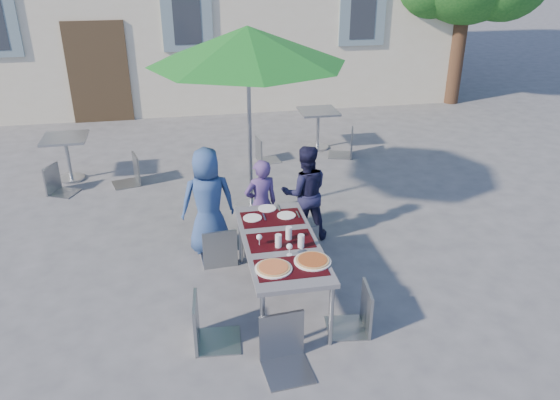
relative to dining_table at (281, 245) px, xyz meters
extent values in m
plane|color=#4E4E51|center=(-0.64, 0.04, -0.70)|extent=(90.00, 90.00, 0.00)
cube|color=#3B2D1C|center=(-2.64, 7.51, 0.40)|extent=(1.30, 0.06, 2.20)
cube|color=slate|center=(-0.64, 7.51, 1.50)|extent=(1.10, 0.06, 1.40)
cube|color=#262B33|center=(-0.64, 7.49, 1.50)|extent=(0.60, 0.04, 1.10)
cube|color=slate|center=(3.36, 7.51, 1.50)|extent=(1.10, 0.06, 1.40)
cube|color=#262B33|center=(3.36, 7.49, 1.50)|extent=(0.60, 0.04, 1.10)
cylinder|color=#422B1C|center=(5.86, 7.54, 0.70)|extent=(0.36, 0.36, 2.80)
cube|color=#48474C|center=(0.00, 0.00, 0.03)|extent=(0.80, 1.85, 0.05)
cylinder|color=gray|center=(-0.34, -0.86, -0.35)|extent=(0.05, 0.05, 0.70)
cylinder|color=gray|center=(0.34, -0.86, -0.35)|extent=(0.05, 0.05, 0.70)
cylinder|color=gray|center=(-0.34, 0.86, -0.35)|extent=(0.05, 0.05, 0.70)
cylinder|color=gray|center=(0.34, 0.86, -0.35)|extent=(0.05, 0.05, 0.70)
cube|color=black|center=(0.00, -0.55, 0.06)|extent=(0.70, 0.42, 0.01)
cube|color=black|center=(0.00, 0.00, 0.06)|extent=(0.70, 0.42, 0.01)
cube|color=black|center=(0.00, 0.55, 0.06)|extent=(0.70, 0.42, 0.01)
cylinder|color=white|center=(-0.18, -0.55, 0.07)|extent=(0.37, 0.37, 0.01)
cylinder|color=tan|center=(-0.18, -0.55, 0.08)|extent=(0.33, 0.33, 0.01)
cylinder|color=#A63E10|center=(-0.18, -0.55, 0.09)|extent=(0.29, 0.29, 0.01)
cylinder|color=white|center=(0.23, -0.49, 0.07)|extent=(0.38, 0.38, 0.01)
cylinder|color=tan|center=(0.23, -0.49, 0.08)|extent=(0.34, 0.34, 0.01)
cylinder|color=maroon|center=(0.23, -0.49, 0.09)|extent=(0.30, 0.30, 0.01)
cylinder|color=silver|center=(-0.05, -0.13, 0.13)|extent=(0.07, 0.07, 0.15)
cylinder|color=silver|center=(0.09, 0.02, 0.13)|extent=(0.07, 0.07, 0.15)
cylinder|color=silver|center=(0.19, -0.18, 0.13)|extent=(0.07, 0.07, 0.15)
cylinder|color=silver|center=(-0.24, -0.05, 0.06)|extent=(0.06, 0.06, 0.00)
cylinder|color=silver|center=(-0.24, -0.05, 0.09)|extent=(0.01, 0.01, 0.08)
sphere|color=silver|center=(-0.24, -0.05, 0.15)|extent=(0.06, 0.06, 0.06)
cylinder|color=silver|center=(0.03, -0.31, 0.06)|extent=(0.06, 0.06, 0.00)
cylinder|color=silver|center=(0.03, -0.31, 0.09)|extent=(0.01, 0.01, 0.08)
sphere|color=silver|center=(0.03, -0.31, 0.15)|extent=(0.06, 0.06, 0.06)
cylinder|color=white|center=(-0.23, 0.58, 0.06)|extent=(0.22, 0.22, 0.01)
cube|color=#AEB1B6|center=(-0.09, 0.58, 0.06)|extent=(0.02, 0.18, 0.00)
cylinder|color=white|center=(0.18, 0.57, 0.06)|extent=(0.22, 0.22, 0.01)
cube|color=#AEB1B6|center=(0.32, 0.57, 0.06)|extent=(0.02, 0.18, 0.00)
cylinder|color=white|center=(-0.02, 0.80, 0.06)|extent=(0.22, 0.22, 0.01)
cube|color=#AEB1B6|center=(0.12, 0.80, 0.06)|extent=(0.02, 0.18, 0.00)
imported|color=#2E497F|center=(-0.70, 1.26, 0.01)|extent=(0.72, 0.50, 1.41)
imported|color=#4F3873|center=(-0.02, 1.22, -0.08)|extent=(0.50, 0.38, 1.23)
imported|color=#181836|center=(0.59, 1.37, -0.04)|extent=(0.66, 0.40, 1.32)
cube|color=gray|center=(-0.62, 0.99, -0.24)|extent=(0.45, 0.45, 0.03)
cube|color=gray|center=(-0.61, 0.78, 0.01)|extent=(0.43, 0.06, 0.51)
cylinder|color=gray|center=(-0.45, 1.18, -0.47)|extent=(0.02, 0.02, 0.44)
cylinder|color=gray|center=(-0.81, 1.16, -0.47)|extent=(0.02, 0.02, 0.44)
cylinder|color=gray|center=(-0.43, 0.82, -0.47)|extent=(0.02, 0.02, 0.44)
cylinder|color=gray|center=(-0.79, 0.79, -0.47)|extent=(0.02, 0.02, 0.44)
cube|color=gray|center=(-0.04, 1.12, -0.26)|extent=(0.49, 0.49, 0.03)
cube|color=gray|center=(-0.09, 0.93, -0.02)|extent=(0.40, 0.13, 0.48)
cylinder|color=gray|center=(0.17, 1.24, -0.49)|extent=(0.02, 0.02, 0.42)
cylinder|color=gray|center=(-0.17, 1.33, -0.49)|extent=(0.02, 0.02, 0.42)
cylinder|color=gray|center=(0.08, 0.91, -0.49)|extent=(0.02, 0.02, 0.42)
cylinder|color=gray|center=(-0.26, 0.99, -0.49)|extent=(0.02, 0.02, 0.42)
cube|color=#91999C|center=(0.42, 0.95, -0.27)|extent=(0.42, 0.42, 0.03)
cube|color=#91999C|center=(0.43, 0.76, -0.03)|extent=(0.40, 0.05, 0.48)
cylinder|color=#91999C|center=(0.58, 1.13, -0.49)|extent=(0.02, 0.02, 0.42)
cylinder|color=#91999C|center=(0.24, 1.11, -0.49)|extent=(0.02, 0.02, 0.42)
cylinder|color=#91999C|center=(0.60, 0.78, -0.49)|extent=(0.02, 0.02, 0.42)
cylinder|color=#91999C|center=(0.26, 0.76, -0.49)|extent=(0.02, 0.02, 0.42)
cube|color=gray|center=(-0.76, -0.63, -0.22)|extent=(0.48, 0.48, 0.03)
cube|color=gray|center=(-0.97, -0.61, 0.04)|extent=(0.07, 0.44, 0.53)
cylinder|color=gray|center=(-0.59, -0.83, -0.47)|extent=(0.02, 0.02, 0.46)
cylinder|color=gray|center=(-0.56, -0.45, -0.47)|extent=(0.02, 0.02, 0.46)
cylinder|color=gray|center=(-0.97, -0.80, -0.47)|extent=(0.02, 0.02, 0.46)
cylinder|color=gray|center=(-0.93, -0.42, -0.47)|extent=(0.02, 0.02, 0.46)
cube|color=gray|center=(0.58, -0.66, -0.25)|extent=(0.46, 0.46, 0.03)
cube|color=gray|center=(0.78, -0.69, 0.00)|extent=(0.08, 0.42, 0.50)
cylinder|color=gray|center=(0.42, -0.47, -0.48)|extent=(0.02, 0.02, 0.44)
cylinder|color=gray|center=(0.38, -0.82, -0.48)|extent=(0.02, 0.02, 0.44)
cylinder|color=gray|center=(0.78, -0.51, -0.48)|extent=(0.02, 0.02, 0.44)
cylinder|color=gray|center=(0.74, -0.86, -0.48)|extent=(0.02, 0.02, 0.44)
cube|color=gray|center=(-0.16, -1.18, -0.22)|extent=(0.48, 0.48, 0.03)
cube|color=gray|center=(-0.18, -0.97, 0.04)|extent=(0.44, 0.07, 0.52)
cylinder|color=gray|center=(-0.33, -1.38, -0.47)|extent=(0.02, 0.02, 0.46)
cylinder|color=gray|center=(0.05, -1.35, -0.47)|extent=(0.02, 0.02, 0.46)
cylinder|color=gray|center=(-0.36, -1.01, -0.47)|extent=(0.02, 0.02, 0.46)
cylinder|color=gray|center=(0.01, -0.97, -0.47)|extent=(0.02, 0.02, 0.46)
cylinder|color=#AEB1B6|center=(-0.02, 2.23, -0.64)|extent=(0.50, 0.50, 0.11)
cylinder|color=gray|center=(-0.02, 2.23, 0.56)|extent=(0.06, 0.06, 2.52)
cone|color=#186E1F|center=(-0.02, 2.23, 1.77)|extent=(2.70, 2.70, 0.49)
cylinder|color=#AEB1B6|center=(-2.87, 4.09, -0.68)|extent=(0.44, 0.44, 0.04)
cylinder|color=gray|center=(-2.87, 4.09, -0.34)|extent=(0.06, 0.06, 0.71)
cube|color=gray|center=(-2.87, 4.09, 0.05)|extent=(0.71, 0.71, 0.04)
cube|color=gray|center=(-2.90, 3.50, -0.28)|extent=(0.52, 0.52, 0.03)
cube|color=gray|center=(-3.07, 3.58, -0.04)|extent=(0.19, 0.37, 0.47)
cylinder|color=gray|center=(-2.81, 3.28, -0.49)|extent=(0.02, 0.02, 0.41)
cylinder|color=gray|center=(-2.68, 3.58, -0.49)|extent=(0.02, 0.02, 0.41)
cylinder|color=gray|center=(-3.12, 3.42, -0.49)|extent=(0.02, 0.02, 0.41)
cylinder|color=gray|center=(-2.98, 3.72, -0.49)|extent=(0.02, 0.02, 0.41)
cube|color=gray|center=(-1.94, 3.69, -0.25)|extent=(0.51, 0.51, 0.03)
cube|color=gray|center=(-1.75, 3.74, 0.00)|extent=(0.13, 0.41, 0.50)
cylinder|color=gray|center=(-2.16, 3.82, -0.48)|extent=(0.02, 0.02, 0.44)
cylinder|color=gray|center=(-2.07, 3.48, -0.48)|extent=(0.02, 0.02, 0.44)
cylinder|color=gray|center=(-1.81, 3.91, -0.48)|extent=(0.02, 0.02, 0.44)
cylinder|color=gray|center=(-1.72, 3.57, -0.48)|extent=(0.02, 0.02, 0.44)
cylinder|color=#AEB1B6|center=(1.67, 4.83, -0.68)|extent=(0.44, 0.44, 0.04)
cylinder|color=gray|center=(1.67, 4.83, -0.34)|extent=(0.06, 0.06, 0.72)
cube|color=gray|center=(1.67, 4.83, 0.05)|extent=(0.72, 0.72, 0.04)
cube|color=gray|center=(0.60, 4.33, -0.28)|extent=(0.43, 0.43, 0.03)
cube|color=gray|center=(0.42, 4.30, -0.05)|extent=(0.07, 0.39, 0.46)
cylinder|color=gray|center=(0.79, 4.18, -0.49)|extent=(0.02, 0.02, 0.41)
cylinder|color=gray|center=(0.75, 4.51, -0.49)|extent=(0.02, 0.02, 0.41)
cylinder|color=gray|center=(0.46, 4.14, -0.49)|extent=(0.02, 0.02, 0.41)
cylinder|color=gray|center=(0.42, 4.47, -0.49)|extent=(0.02, 0.02, 0.41)
cube|color=gray|center=(1.99, 4.35, -0.22)|extent=(0.56, 0.56, 0.03)
cube|color=gray|center=(2.19, 4.28, 0.04)|extent=(0.17, 0.43, 0.53)
cylinder|color=gray|center=(1.87, 4.59, -0.46)|extent=(0.02, 0.02, 0.46)
cylinder|color=gray|center=(1.75, 4.23, -0.46)|extent=(0.02, 0.02, 0.46)
cylinder|color=gray|center=(2.23, 4.47, -0.46)|extent=(0.02, 0.02, 0.46)
cylinder|color=gray|center=(2.11, 4.11, -0.46)|extent=(0.02, 0.02, 0.46)
camera|label=1|loc=(-0.97, -5.06, 2.97)|focal=35.00mm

